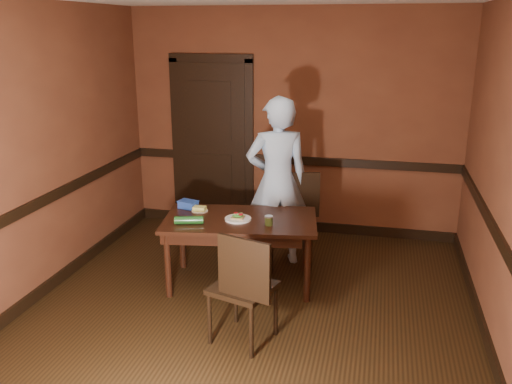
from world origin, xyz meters
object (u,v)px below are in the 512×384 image
at_px(chair_near, 243,285).
at_px(dining_table, 241,251).
at_px(person, 277,182).
at_px(cheese_saucer, 200,209).
at_px(chair_far, 290,223).
at_px(sandwich_plate, 238,218).
at_px(food_tub, 188,204).
at_px(sauce_jar, 269,220).

bearing_deg(chair_near, dining_table, -56.70).
bearing_deg(person, cheese_saucer, 16.02).
xyz_separation_m(chair_far, sandwich_plate, (-0.41, -0.55, 0.21)).
distance_m(person, food_tub, 0.96).
bearing_deg(chair_near, sandwich_plate, -55.42).
relative_size(chair_far, chair_near, 1.02).
xyz_separation_m(dining_table, sandwich_plate, (-0.01, -0.04, 0.36)).
distance_m(dining_table, chair_near, 1.03).
bearing_deg(cheese_saucer, sauce_jar, -16.56).
xyz_separation_m(sauce_jar, cheese_saucer, (-0.76, 0.22, -0.03)).
bearing_deg(sauce_jar, chair_far, 81.50).
height_order(chair_far, sauce_jar, chair_far).
distance_m(chair_far, person, 0.45).
distance_m(person, sauce_jar, 0.75).
height_order(chair_near, person, person).
bearing_deg(sauce_jar, chair_near, -91.87).
relative_size(person, cheese_saucer, 10.75).
bearing_deg(food_tub, chair_near, -37.51).
relative_size(dining_table, sauce_jar, 16.04).
distance_m(dining_table, person, 0.86).
bearing_deg(food_tub, dining_table, -1.01).
bearing_deg(person, chair_near, 71.12).
distance_m(person, cheese_saucer, 0.88).
bearing_deg(sauce_jar, food_tub, 161.92).
height_order(person, sauce_jar, person).
height_order(dining_table, food_tub, food_tub).
distance_m(cheese_saucer, food_tub, 0.16).
height_order(chair_far, sandwich_plate, chair_far).
height_order(person, cheese_saucer, person).
distance_m(dining_table, food_tub, 0.73).
bearing_deg(chair_far, sandwich_plate, -140.59).
relative_size(sandwich_plate, food_tub, 1.17).
relative_size(chair_near, food_tub, 4.43).
distance_m(chair_near, sandwich_plate, 1.01).
distance_m(sandwich_plate, food_tub, 0.62).
bearing_deg(sauce_jar, sandwich_plate, 166.15).
height_order(chair_near, food_tub, chair_near).
height_order(cheese_saucer, food_tub, food_tub).
bearing_deg(chair_near, sauce_jar, -74.46).
xyz_separation_m(sandwich_plate, cheese_saucer, (-0.44, 0.15, 0.00)).
distance_m(chair_far, food_tub, 1.08).
bearing_deg(sandwich_plate, cheese_saucer, 161.51).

